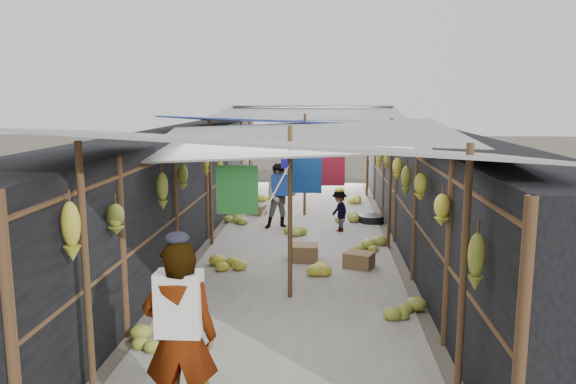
% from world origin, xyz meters
% --- Properties ---
extents(aisle_slab, '(3.60, 16.00, 0.02)m').
position_xyz_m(aisle_slab, '(0.00, 6.50, 0.01)').
color(aisle_slab, '#9E998E').
rests_on(aisle_slab, ground).
extents(stall_left, '(1.40, 15.00, 2.30)m').
position_xyz_m(stall_left, '(-2.70, 6.50, 1.15)').
color(stall_left, black).
rests_on(stall_left, ground).
extents(stall_right, '(1.40, 15.00, 2.30)m').
position_xyz_m(stall_right, '(2.70, 6.50, 1.15)').
color(stall_right, black).
rests_on(stall_right, ground).
extents(crate_near, '(0.54, 0.44, 0.32)m').
position_xyz_m(crate_near, '(0.13, 4.92, 0.16)').
color(crate_near, brown).
rests_on(crate_near, ground).
extents(crate_mid, '(0.60, 0.54, 0.29)m').
position_xyz_m(crate_mid, '(1.13, 4.57, 0.15)').
color(crate_mid, brown).
rests_on(crate_mid, ground).
extents(crate_back, '(0.51, 0.46, 0.27)m').
position_xyz_m(crate_back, '(-1.22, 8.96, 0.13)').
color(crate_back, brown).
rests_on(crate_back, ground).
extents(black_basin, '(0.61, 0.61, 0.18)m').
position_xyz_m(black_basin, '(1.64, 8.27, 0.09)').
color(black_basin, black).
rests_on(black_basin, ground).
extents(vendor_elderly, '(0.70, 0.50, 1.80)m').
position_xyz_m(vendor_elderly, '(-0.75, -0.50, 0.90)').
color(vendor_elderly, white).
rests_on(vendor_elderly, ground).
extents(shopper_blue, '(0.83, 0.71, 1.51)m').
position_xyz_m(shopper_blue, '(-0.51, 7.53, 0.76)').
color(shopper_blue, '#1C4E8D').
rests_on(shopper_blue, ground).
extents(vendor_seated, '(0.57, 0.71, 0.95)m').
position_xyz_m(vendor_seated, '(0.84, 7.28, 0.48)').
color(vendor_seated, '#4B4741').
rests_on(vendor_seated, ground).
extents(market_canopy, '(5.62, 15.20, 2.77)m').
position_xyz_m(market_canopy, '(0.02, 6.83, 2.41)').
color(market_canopy, brown).
rests_on(market_canopy, ground).
extents(hanging_bananas, '(3.96, 13.80, 0.87)m').
position_xyz_m(hanging_bananas, '(0.05, 6.16, 1.65)').
color(hanging_bananas, gold).
rests_on(hanging_bananas, ground).
extents(floor_bananas, '(3.86, 10.34, 0.34)m').
position_xyz_m(floor_bananas, '(0.17, 6.49, 0.14)').
color(floor_bananas, olive).
rests_on(floor_bananas, ground).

